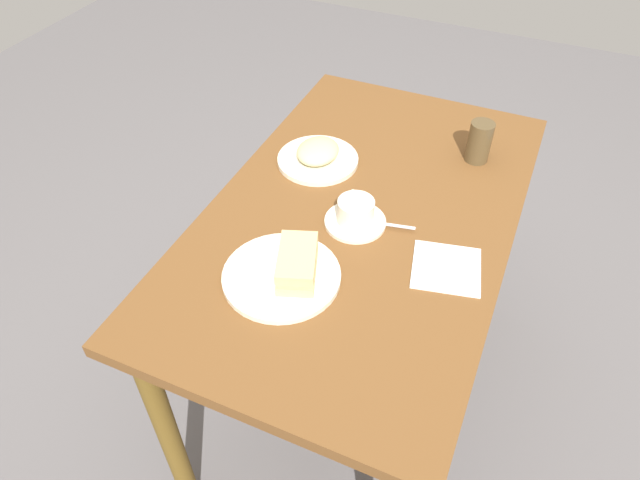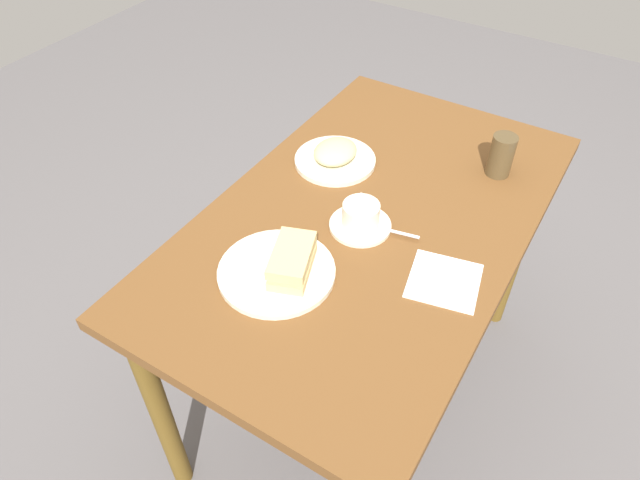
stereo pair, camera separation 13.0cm
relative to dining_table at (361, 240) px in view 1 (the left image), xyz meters
name	(u,v)px [view 1 (the left image)]	position (x,y,z in m)	size (l,w,h in m)	color
ground_plane	(351,383)	(0.00, 0.00, -0.67)	(6.00, 6.00, 0.00)	#5E5A5B
dining_table	(361,240)	(0.00, 0.00, 0.00)	(1.21, 0.72, 0.78)	brown
sandwich_plate	(282,276)	(-0.29, 0.08, 0.11)	(0.26, 0.26, 0.01)	silver
sandwich_front	(297,263)	(-0.27, 0.05, 0.15)	(0.16, 0.12, 0.06)	tan
coffee_saucer	(355,222)	(-0.05, 0.00, 0.11)	(0.15, 0.15, 0.01)	beige
coffee_cup	(355,210)	(-0.05, 0.00, 0.14)	(0.11, 0.09, 0.06)	silver
spoon	(388,224)	(-0.04, -0.08, 0.12)	(0.03, 0.10, 0.01)	silver
side_plate	(318,160)	(0.14, 0.18, 0.11)	(0.22, 0.22, 0.01)	beige
side_food_pile	(318,151)	(0.14, 0.18, 0.14)	(0.13, 0.11, 0.04)	#CEBD82
napkin	(446,268)	(-0.11, -0.24, 0.11)	(0.15, 0.15, 0.00)	white
drinking_glass	(479,142)	(0.33, -0.21, 0.16)	(0.06, 0.06, 0.11)	#503F25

